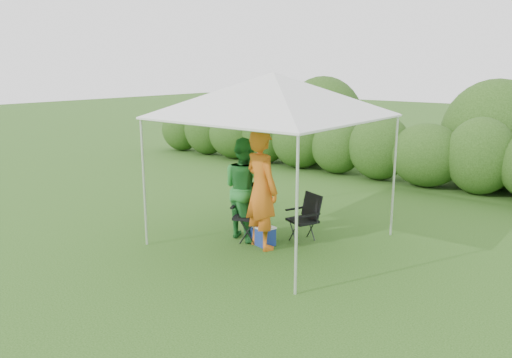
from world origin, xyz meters
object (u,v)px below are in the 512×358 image
Objects in this scene: canopy at (273,95)px; chair_right at (306,214)px; chair_left at (252,208)px; woman at (245,188)px; man at (261,189)px; cooler at (263,235)px.

chair_right is (0.46, 0.35, -2.01)m from canopy.
chair_left is at bearing -152.75° from canopy.
chair_right is at bearing 9.51° from chair_left.
chair_right is 0.93m from chair_left.
canopy reaches higher than woman.
man reaches higher than chair_left.
cooler is (0.34, -0.13, -0.38)m from chair_left.
man is at bearing -79.57° from canopy.
canopy is 2.09m from chair_right.
woman is at bearing -5.25° from man.
woman is (-0.91, -0.54, 0.42)m from chair_right.
chair_right is at bearing 37.74° from canopy.
chair_left is (-0.31, -0.16, -1.92)m from canopy.
man is 0.82m from cooler.
man is 0.57m from woman.
chair_left is at bearing -125.09° from chair_right.
canopy is at bearing -121.14° from chair_right.
canopy is 7.05× the size of cooler.
chair_left is at bearing -14.17° from man.
canopy reaches higher than cooler.
canopy reaches higher than chair_left.
cooler is at bearing 179.44° from woman.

